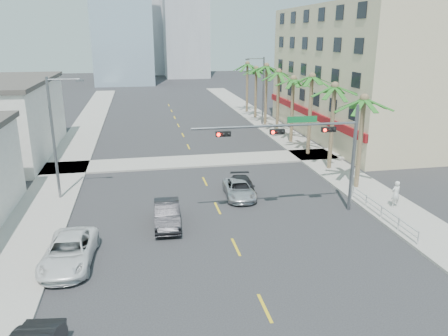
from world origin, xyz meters
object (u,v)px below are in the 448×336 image
at_px(car_lane_right, 243,187).
at_px(pedestrian, 396,194).
at_px(car_parked_far, 69,252).
at_px(car_lane_left, 167,214).
at_px(traffic_signal_mast, 310,142).
at_px(car_lane_center, 239,189).

relative_size(car_lane_right, pedestrian, 2.29).
distance_m(car_parked_far, car_lane_right, 14.26).
bearing_deg(car_lane_left, car_lane_right, 38.47).
bearing_deg(car_lane_left, traffic_signal_mast, 2.96).
bearing_deg(traffic_signal_mast, pedestrian, -3.41).
relative_size(car_parked_far, car_lane_left, 1.17).
distance_m(traffic_signal_mast, car_lane_left, 10.39).
xyz_separation_m(car_parked_far, car_lane_right, (11.46, 8.48, -0.11)).
bearing_deg(car_lane_right, car_parked_far, -137.24).
relative_size(traffic_signal_mast, pedestrian, 5.84).
xyz_separation_m(car_parked_far, pedestrian, (21.34, 3.81, 0.36)).
height_order(traffic_signal_mast, car_lane_left, traffic_signal_mast).
xyz_separation_m(car_parked_far, car_lane_left, (5.44, 4.06, 0.01)).
distance_m(traffic_signal_mast, car_lane_right, 7.06).
relative_size(car_parked_far, car_lane_center, 1.19).
xyz_separation_m(traffic_signal_mast, pedestrian, (6.44, -0.38, -3.96)).
height_order(car_parked_far, pedestrian, pedestrian).
relative_size(car_lane_center, car_lane_right, 1.04).
xyz_separation_m(car_lane_right, pedestrian, (9.88, -4.68, 0.47)).
bearing_deg(traffic_signal_mast, car_parked_far, -164.29).
bearing_deg(pedestrian, traffic_signal_mast, -13.17).
xyz_separation_m(car_lane_center, car_lane_right, (0.35, 0.36, 0.00)).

